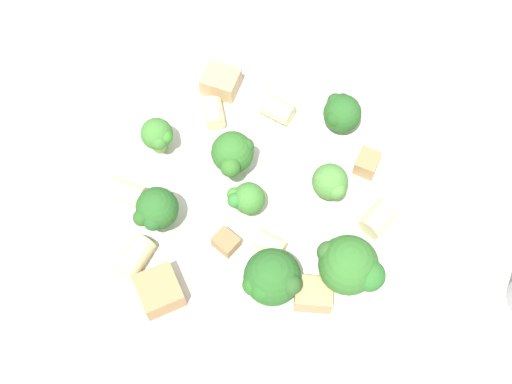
{
  "coord_description": "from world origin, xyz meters",
  "views": [
    {
      "loc": [
        -0.18,
        -0.1,
        0.5
      ],
      "look_at": [
        0.0,
        0.0,
        0.04
      ],
      "focal_mm": 50.0,
      "sensor_mm": 36.0,
      "label": 1
    }
  ],
  "objects_px": {
    "broccoli_floret_2": "(272,278)",
    "chicken_chunk_0": "(367,163)",
    "rigatoni_0": "(378,219)",
    "rigatoni_5": "(135,257)",
    "broccoli_floret_1": "(349,265)",
    "broccoli_floret_7": "(243,197)",
    "broccoli_floret_5": "(156,210)",
    "broccoli_floret_6": "(330,183)",
    "chicken_chunk_2": "(221,82)",
    "chicken_chunk_3": "(159,291)",
    "rigatoni_1": "(270,244)",
    "broccoli_floret_0": "(233,154)",
    "rigatoni_3": "(277,110)",
    "broccoli_floret_4": "(341,113)",
    "rigatoni_2": "(214,113)",
    "broccoli_floret_3": "(156,136)",
    "chicken_chunk_4": "(227,242)",
    "chicken_chunk_1": "(313,294)",
    "pasta_bowl": "(256,206)",
    "rigatoni_4": "(126,192)"
  },
  "relations": [
    {
      "from": "broccoli_floret_5",
      "to": "broccoli_floret_7",
      "type": "xyz_separation_m",
      "value": [
        0.04,
        -0.04,
        -0.01
      ]
    },
    {
      "from": "broccoli_floret_0",
      "to": "chicken_chunk_1",
      "type": "relative_size",
      "value": 1.59
    },
    {
      "from": "broccoli_floret_7",
      "to": "rigatoni_1",
      "type": "distance_m",
      "value": 0.04
    },
    {
      "from": "rigatoni_3",
      "to": "chicken_chunk_2",
      "type": "bearing_deg",
      "value": 90.08
    },
    {
      "from": "broccoli_floret_5",
      "to": "chicken_chunk_4",
      "type": "distance_m",
      "value": 0.05
    },
    {
      "from": "chicken_chunk_2",
      "to": "chicken_chunk_4",
      "type": "bearing_deg",
      "value": -147.35
    },
    {
      "from": "broccoli_floret_6",
      "to": "chicken_chunk_2",
      "type": "bearing_deg",
      "value": 70.7
    },
    {
      "from": "broccoli_floret_1",
      "to": "rigatoni_5",
      "type": "bearing_deg",
      "value": 115.13
    },
    {
      "from": "broccoli_floret_1",
      "to": "rigatoni_2",
      "type": "bearing_deg",
      "value": 65.95
    },
    {
      "from": "broccoli_floret_1",
      "to": "broccoli_floret_7",
      "type": "xyz_separation_m",
      "value": [
        0.01,
        0.09,
        -0.01
      ]
    },
    {
      "from": "rigatoni_4",
      "to": "chicken_chunk_3",
      "type": "xyz_separation_m",
      "value": [
        -0.05,
        -0.06,
        0.0
      ]
    },
    {
      "from": "broccoli_floret_0",
      "to": "broccoli_floret_2",
      "type": "xyz_separation_m",
      "value": [
        -0.07,
        -0.07,
        -0.0
      ]
    },
    {
      "from": "broccoli_floret_2",
      "to": "chicken_chunk_0",
      "type": "bearing_deg",
      "value": -7.8
    },
    {
      "from": "broccoli_floret_4",
      "to": "chicken_chunk_2",
      "type": "xyz_separation_m",
      "value": [
        -0.02,
        0.09,
        -0.01
      ]
    },
    {
      "from": "broccoli_floret_0",
      "to": "rigatoni_2",
      "type": "distance_m",
      "value": 0.05
    },
    {
      "from": "broccoli_floret_5",
      "to": "chicken_chunk_2",
      "type": "bearing_deg",
      "value": 10.01
    },
    {
      "from": "broccoli_floret_5",
      "to": "broccoli_floret_2",
      "type": "bearing_deg",
      "value": -91.64
    },
    {
      "from": "broccoli_floret_0",
      "to": "rigatoni_1",
      "type": "distance_m",
      "value": 0.07
    },
    {
      "from": "pasta_bowl",
      "to": "broccoli_floret_5",
      "type": "xyz_separation_m",
      "value": [
        -0.05,
        0.05,
        0.04
      ]
    },
    {
      "from": "pasta_bowl",
      "to": "broccoli_floret_1",
      "type": "bearing_deg",
      "value": -104.77
    },
    {
      "from": "broccoli_floret_4",
      "to": "chicken_chunk_2",
      "type": "height_order",
      "value": "broccoli_floret_4"
    },
    {
      "from": "rigatoni_0",
      "to": "chicken_chunk_1",
      "type": "bearing_deg",
      "value": 169.01
    },
    {
      "from": "chicken_chunk_4",
      "to": "chicken_chunk_0",
      "type": "bearing_deg",
      "value": -29.26
    },
    {
      "from": "broccoli_floret_5",
      "to": "rigatoni_3",
      "type": "height_order",
      "value": "broccoli_floret_5"
    },
    {
      "from": "broccoli_floret_7",
      "to": "rigatoni_2",
      "type": "distance_m",
      "value": 0.08
    },
    {
      "from": "chicken_chunk_0",
      "to": "chicken_chunk_3",
      "type": "xyz_separation_m",
      "value": [
        -0.15,
        0.08,
        0.0
      ]
    },
    {
      "from": "broccoli_floret_0",
      "to": "chicken_chunk_3",
      "type": "distance_m",
      "value": 0.11
    },
    {
      "from": "chicken_chunk_0",
      "to": "chicken_chunk_1",
      "type": "distance_m",
      "value": 0.11
    },
    {
      "from": "rigatoni_5",
      "to": "chicken_chunk_3",
      "type": "bearing_deg",
      "value": -113.27
    },
    {
      "from": "rigatoni_0",
      "to": "rigatoni_2",
      "type": "relative_size",
      "value": 1.1
    },
    {
      "from": "broccoli_floret_6",
      "to": "rigatoni_5",
      "type": "bearing_deg",
      "value": 140.54
    },
    {
      "from": "broccoli_floret_1",
      "to": "broccoli_floret_6",
      "type": "height_order",
      "value": "broccoli_floret_1"
    },
    {
      "from": "broccoli_floret_2",
      "to": "broccoli_floret_5",
      "type": "xyz_separation_m",
      "value": [
        0.0,
        0.09,
        0.0
      ]
    },
    {
      "from": "chicken_chunk_3",
      "to": "rigatoni_0",
      "type": "bearing_deg",
      "value": -41.03
    },
    {
      "from": "broccoli_floret_3",
      "to": "broccoli_floret_4",
      "type": "xyz_separation_m",
      "value": [
        0.08,
        -0.1,
        -0.0
      ]
    },
    {
      "from": "broccoli_floret_6",
      "to": "chicken_chunk_2",
      "type": "xyz_separation_m",
      "value": [
        0.04,
        0.11,
        -0.01
      ]
    },
    {
      "from": "broccoli_floret_0",
      "to": "rigatoni_2",
      "type": "xyz_separation_m",
      "value": [
        0.03,
        0.03,
        -0.02
      ]
    },
    {
      "from": "broccoli_floret_0",
      "to": "broccoli_floret_1",
      "type": "relative_size",
      "value": 0.81
    },
    {
      "from": "rigatoni_0",
      "to": "rigatoni_1",
      "type": "relative_size",
      "value": 1.15
    },
    {
      "from": "broccoli_floret_7",
      "to": "rigatoni_2",
      "type": "height_order",
      "value": "broccoli_floret_7"
    },
    {
      "from": "rigatoni_0",
      "to": "rigatoni_5",
      "type": "bearing_deg",
      "value": 129.28
    },
    {
      "from": "broccoli_floret_7",
      "to": "chicken_chunk_0",
      "type": "xyz_separation_m",
      "value": [
        0.07,
        -0.06,
        -0.01
      ]
    },
    {
      "from": "pasta_bowl",
      "to": "broccoli_floret_0",
      "type": "distance_m",
      "value": 0.05
    },
    {
      "from": "pasta_bowl",
      "to": "rigatoni_0",
      "type": "xyz_separation_m",
      "value": [
        0.02,
        -0.08,
        0.02
      ]
    },
    {
      "from": "chicken_chunk_4",
      "to": "rigatoni_1",
      "type": "bearing_deg",
      "value": -63.47
    },
    {
      "from": "rigatoni_1",
      "to": "chicken_chunk_3",
      "type": "relative_size",
      "value": 0.74
    },
    {
      "from": "rigatoni_5",
      "to": "broccoli_floret_7",
      "type": "bearing_deg",
      "value": -30.99
    },
    {
      "from": "pasta_bowl",
      "to": "chicken_chunk_0",
      "type": "relative_size",
      "value": 14.91
    },
    {
      "from": "broccoli_floret_2",
      "to": "broccoli_floret_4",
      "type": "relative_size",
      "value": 1.28
    },
    {
      "from": "broccoli_floret_1",
      "to": "broccoli_floret_7",
      "type": "relative_size",
      "value": 1.63
    }
  ]
}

